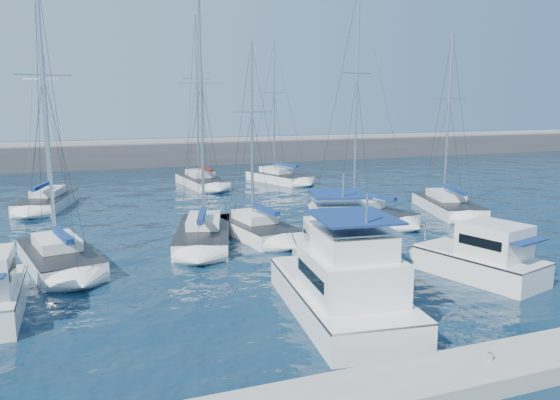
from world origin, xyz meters
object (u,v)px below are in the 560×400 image
object	(u,v)px
sailboat_mid_a	(59,257)
sailboat_back_a	(47,201)
motor_yacht_stbd_outer	(483,260)
motor_yacht_stbd_inner	(335,254)
sailboat_mid_b	(204,234)
sailboat_back_c	(279,177)
sailboat_mid_c	(257,229)
motor_yacht_port_inner	(344,290)
sailboat_mid_d	(361,213)
sailboat_mid_e	(447,205)
sailboat_back_b	(201,181)

from	to	relation	value
sailboat_mid_a	sailboat_back_a	distance (m)	17.85
motor_yacht_stbd_outer	motor_yacht_stbd_inner	bearing A→B (deg)	141.51
sailboat_mid_b	sailboat_back_c	world-z (taller)	sailboat_mid_b
motor_yacht_stbd_outer	sailboat_mid_c	size ratio (longest dim) A/B	0.52
sailboat_mid_c	sailboat_back_c	xyz separation A→B (m)	(9.85, 22.19, 0.02)
motor_yacht_stbd_inner	sailboat_mid_b	bearing A→B (deg)	132.95
motor_yacht_port_inner	sailboat_back_a	bearing A→B (deg)	119.36
sailboat_mid_a	sailboat_mid_c	world-z (taller)	sailboat_mid_a
sailboat_mid_d	sailboat_mid_e	bearing A→B (deg)	-14.26
motor_yacht_port_inner	motor_yacht_stbd_outer	distance (m)	8.75
sailboat_mid_d	sailboat_mid_a	bearing A→B (deg)	176.30
motor_yacht_port_inner	sailboat_back_c	world-z (taller)	sailboat_back_c
sailboat_mid_b	sailboat_mid_d	bearing A→B (deg)	26.63
sailboat_mid_a	sailboat_mid_b	distance (m)	8.43
sailboat_mid_a	sailboat_mid_b	bearing A→B (deg)	3.47
sailboat_mid_b	sailboat_mid_c	distance (m)	3.49
sailboat_back_c	sailboat_mid_d	bearing A→B (deg)	-110.74
sailboat_mid_a	sailboat_mid_c	bearing A→B (deg)	-0.34
motor_yacht_port_inner	sailboat_back_b	bearing A→B (deg)	93.36
sailboat_mid_a	sailboat_back_c	distance (m)	32.68
sailboat_mid_a	sailboat_mid_d	xyz separation A→B (m)	(20.23, 4.55, 0.00)
motor_yacht_stbd_outer	sailboat_back_c	bearing A→B (deg)	70.53
sailboat_back_c	sailboat_back_a	bearing A→B (deg)	179.56
sailboat_mid_d	sailboat_mid_c	bearing A→B (deg)	177.21
sailboat_mid_b	sailboat_mid_e	distance (m)	20.03
sailboat_back_b	sailboat_mid_b	bearing A→B (deg)	-107.37
sailboat_mid_d	sailboat_back_c	distance (m)	20.14
motor_yacht_port_inner	sailboat_back_c	distance (m)	37.51
sailboat_mid_a	motor_yacht_stbd_outer	bearing A→B (deg)	-38.29
motor_yacht_stbd_inner	sailboat_mid_a	world-z (taller)	sailboat_mid_a
motor_yacht_port_inner	sailboat_back_a	distance (m)	31.35
sailboat_mid_a	sailboat_back_c	xyz separation A→B (m)	(21.45, 24.65, -0.02)
motor_yacht_stbd_outer	sailboat_mid_c	xyz separation A→B (m)	(-7.52, 11.77, -0.43)
motor_yacht_stbd_inner	sailboat_mid_a	bearing A→B (deg)	168.84
sailboat_back_c	motor_yacht_port_inner	bearing A→B (deg)	-124.11
sailboat_mid_b	sailboat_mid_c	size ratio (longest dim) A/B	1.23
sailboat_back_b	sailboat_mid_e	bearing A→B (deg)	-58.06
sailboat_mid_a	sailboat_mid_c	distance (m)	11.86
sailboat_back_a	sailboat_mid_c	bearing A→B (deg)	-35.31
sailboat_mid_e	sailboat_back_b	bearing A→B (deg)	143.66
motor_yacht_port_inner	sailboat_mid_c	world-z (taller)	sailboat_mid_c
sailboat_mid_c	sailboat_mid_b	bearing A→B (deg)	174.32
motor_yacht_stbd_inner	sailboat_back_c	xyz separation A→B (m)	(8.91, 31.18, -0.61)
sailboat_mid_b	sailboat_back_a	distance (m)	18.08
sailboat_back_a	sailboat_back_b	distance (m)	15.85
motor_yacht_port_inner	sailboat_mid_e	world-z (taller)	sailboat_mid_e
motor_yacht_stbd_inner	sailboat_mid_b	xyz separation A→B (m)	(-4.42, 8.82, -0.61)
sailboat_mid_d	sailboat_back_b	size ratio (longest dim) A/B	0.97
sailboat_back_a	sailboat_back_c	xyz separation A→B (m)	(22.62, 6.84, -0.02)
sailboat_mid_b	sailboat_back_c	bearing A→B (deg)	75.29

